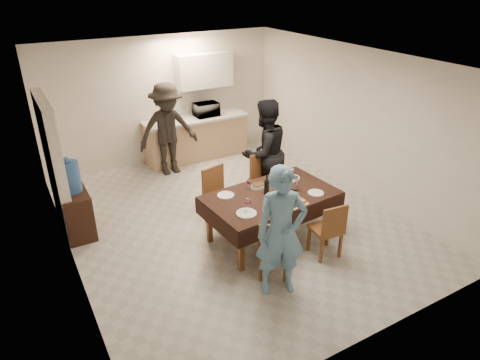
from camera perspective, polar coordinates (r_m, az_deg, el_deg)
The scene contains 33 objects.
floor at distance 7.16m, azimuth -1.09°, elevation -5.23°, with size 5.00×6.00×0.02m, color #B4B3AE.
ceiling at distance 6.21m, azimuth -1.30°, elevation 15.69°, with size 5.00×6.00×0.02m, color white.
wall_back at distance 9.19m, azimuth -10.34°, elevation 10.45°, with size 5.00×0.02×2.60m, color beige.
wall_front at distance 4.47m, azimuth 17.77°, elevation -8.23°, with size 5.00×0.02×2.60m, color beige.
wall_left at distance 5.91m, azimuth -22.99°, elevation -0.33°, with size 0.02×6.00×2.60m, color beige.
wall_right at distance 8.00m, azimuth 14.89°, elevation 7.63°, with size 0.02×6.00×2.60m, color beige.
stub_partition at distance 7.11m, azimuth -23.48°, elevation 1.77°, with size 0.15×1.40×2.10m, color silver.
kitchen_base_cabinet at distance 9.38m, azimuth -5.79°, elevation 5.47°, with size 2.20×0.60×0.86m, color tan.
kitchen_worktop at distance 9.23m, azimuth -5.92°, elevation 8.11°, with size 2.24×0.64×0.05m, color beige.
upper_cabinet at distance 9.22m, azimuth -4.82°, elevation 14.36°, with size 1.20×0.34×0.70m, color silver.
dining_table at distance 6.35m, azimuth 4.15°, elevation -2.21°, with size 2.01×1.27×0.75m.
chair_near_left at distance 5.64m, azimuth 4.96°, elevation -8.35°, with size 0.56×0.58×0.48m.
chair_near_right at distance 6.13m, azimuth 11.96°, elevation -5.93°, with size 0.43×0.43×0.47m.
chair_far_left at distance 6.71m, azimuth -2.21°, elevation -1.84°, with size 0.51×0.52×0.51m.
chair_far_right at distance 7.10m, azimuth 4.25°, elevation 0.14°, with size 0.60×0.62×0.55m.
console at distance 7.09m, azimuth -20.99°, elevation -4.02°, with size 0.40×0.80×0.74m, color black.
water_jug at distance 6.83m, azimuth -21.79°, elevation 0.36°, with size 0.31×0.31×0.47m, color #386EBA.
wine_bottle at distance 6.28m, azimuth 3.57°, elevation -0.65°, with size 0.07×0.07×0.30m, color black, non-canonical shape.
water_pitcher at distance 6.43m, azimuth 7.04°, elevation -0.50°, with size 0.15×0.15×0.22m, color white.
savoury_tart at distance 6.10m, azimuth 6.92°, elevation -2.96°, with size 0.40×0.30×0.05m, color #C78A3A.
salad_bowl at distance 6.60m, azimuth 5.48°, elevation -0.39°, with size 0.19×0.19×0.08m, color silver.
mushroom_dish at distance 6.51m, azimuth 2.44°, elevation -0.88°, with size 0.22×0.22×0.04m, color silver.
wine_glass_a at distance 5.84m, azimuth 1.04°, elevation -3.30°, with size 0.09×0.09×0.21m, color white, non-canonical shape.
wine_glass_b at distance 6.76m, azimuth 6.91°, elevation 0.81°, with size 0.09×0.09×0.21m, color white, non-canonical shape.
wine_glass_c at distance 6.42m, azimuth 1.22°, elevation -0.53°, with size 0.08×0.08×0.18m, color white, non-canonical shape.
plate_near_left at distance 5.83m, azimuth 0.85°, elevation -4.46°, with size 0.28×0.28×0.02m, color silver.
plate_near_right at distance 6.45m, azimuth 10.09°, elevation -1.70°, with size 0.24×0.24×0.01m, color silver.
plate_far_left at distance 6.28m, azimuth -1.92°, elevation -2.04°, with size 0.25×0.25×0.01m, color silver.
plate_far_right at distance 6.86m, azimuth 6.97°, elevation 0.33°, with size 0.24×0.24×0.01m, color silver.
microwave at distance 9.28m, azimuth -4.52°, elevation 9.35°, with size 0.51×0.35×0.28m, color silver.
person_near at distance 5.26m, azimuth 5.51°, elevation -6.96°, with size 0.63×0.41×1.73m, color #5D8DB4.
person_far at distance 7.32m, azimuth 3.27°, elevation 3.66°, with size 0.90×0.70×1.86m, color black.
person_kitchen at distance 8.54m, azimuth -9.59°, elevation 6.65°, with size 1.19×0.69×1.85m, color black.
Camera 1 is at (-2.90, -5.37, 3.74)m, focal length 32.00 mm.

